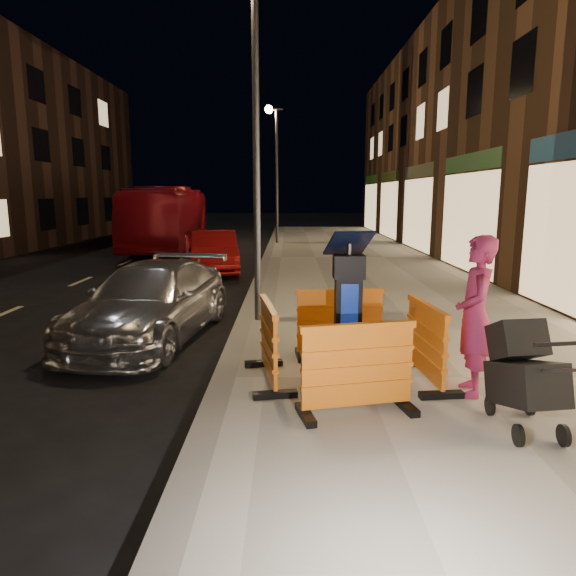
{
  "coord_description": "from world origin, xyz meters",
  "views": [
    {
      "loc": [
        0.82,
        -6.09,
        2.4
      ],
      "look_at": [
        0.8,
        1.0,
        1.1
      ],
      "focal_mm": 32.0,
      "sensor_mm": 36.0,
      "label": 1
    }
  ],
  "objects_px": {
    "car_silver": "(153,338)",
    "bus_doubledecker": "(170,249)",
    "parking_kiosk": "(348,312)",
    "barrier_kerbside": "(269,343)",
    "car_red": "(215,272)",
    "barrier_back": "(340,323)",
    "man": "(475,316)",
    "stroller": "(527,378)",
    "barrier_bldgside": "(426,343)",
    "barrier_front": "(357,369)"
  },
  "relations": [
    {
      "from": "barrier_front",
      "to": "stroller",
      "type": "relative_size",
      "value": 1.21
    },
    {
      "from": "barrier_bldgside",
      "to": "stroller",
      "type": "bearing_deg",
      "value": -159.84
    },
    {
      "from": "car_silver",
      "to": "man",
      "type": "bearing_deg",
      "value": -24.46
    },
    {
      "from": "barrier_bldgside",
      "to": "bus_doubledecker",
      "type": "height_order",
      "value": "bus_doubledecker"
    },
    {
      "from": "barrier_front",
      "to": "car_red",
      "type": "relative_size",
      "value": 0.32
    },
    {
      "from": "man",
      "to": "stroller",
      "type": "relative_size",
      "value": 1.77
    },
    {
      "from": "barrier_back",
      "to": "barrier_kerbside",
      "type": "xyz_separation_m",
      "value": [
        -0.95,
        -0.95,
        0.0
      ]
    },
    {
      "from": "parking_kiosk",
      "to": "car_silver",
      "type": "bearing_deg",
      "value": 133.47
    },
    {
      "from": "stroller",
      "to": "barrier_back",
      "type": "bearing_deg",
      "value": 116.86
    },
    {
      "from": "barrier_front",
      "to": "barrier_kerbside",
      "type": "distance_m",
      "value": 1.34
    },
    {
      "from": "barrier_back",
      "to": "car_red",
      "type": "height_order",
      "value": "barrier_back"
    },
    {
      "from": "parking_kiosk",
      "to": "barrier_back",
      "type": "xyz_separation_m",
      "value": [
        -0.0,
        0.95,
        -0.38
      ]
    },
    {
      "from": "parking_kiosk",
      "to": "barrier_front",
      "type": "relative_size",
      "value": 1.4
    },
    {
      "from": "barrier_back",
      "to": "barrier_bldgside",
      "type": "height_order",
      "value": "same"
    },
    {
      "from": "car_red",
      "to": "man",
      "type": "bearing_deg",
      "value": -76.42
    },
    {
      "from": "parking_kiosk",
      "to": "car_silver",
      "type": "xyz_separation_m",
      "value": [
        -3.02,
        2.43,
        -1.02
      ]
    },
    {
      "from": "barrier_bldgside",
      "to": "man",
      "type": "distance_m",
      "value": 0.72
    },
    {
      "from": "barrier_kerbside",
      "to": "car_silver",
      "type": "distance_m",
      "value": 3.25
    },
    {
      "from": "car_red",
      "to": "barrier_bldgside",
      "type": "bearing_deg",
      "value": -77.69
    },
    {
      "from": "barrier_kerbside",
      "to": "man",
      "type": "relative_size",
      "value": 0.68
    },
    {
      "from": "parking_kiosk",
      "to": "bus_doubledecker",
      "type": "bearing_deg",
      "value": 102.11
    },
    {
      "from": "car_red",
      "to": "stroller",
      "type": "height_order",
      "value": "stroller"
    },
    {
      "from": "barrier_back",
      "to": "bus_doubledecker",
      "type": "xyz_separation_m",
      "value": [
        -6.0,
        15.8,
        -0.63
      ]
    },
    {
      "from": "barrier_bldgside",
      "to": "car_red",
      "type": "relative_size",
      "value": 0.32
    },
    {
      "from": "parking_kiosk",
      "to": "car_silver",
      "type": "relative_size",
      "value": 0.4
    },
    {
      "from": "car_red",
      "to": "bus_doubledecker",
      "type": "bearing_deg",
      "value": 103.77
    },
    {
      "from": "parking_kiosk",
      "to": "man",
      "type": "bearing_deg",
      "value": -23.7
    },
    {
      "from": "barrier_kerbside",
      "to": "stroller",
      "type": "xyz_separation_m",
      "value": [
        2.53,
        -1.3,
        0.03
      ]
    },
    {
      "from": "barrier_bldgside",
      "to": "man",
      "type": "relative_size",
      "value": 0.68
    },
    {
      "from": "car_red",
      "to": "man",
      "type": "relative_size",
      "value": 2.14
    },
    {
      "from": "barrier_kerbside",
      "to": "bus_doubledecker",
      "type": "xyz_separation_m",
      "value": [
        -5.05,
        16.75,
        -0.63
      ]
    },
    {
      "from": "car_silver",
      "to": "bus_doubledecker",
      "type": "xyz_separation_m",
      "value": [
        -2.99,
        14.31,
        0.0
      ]
    },
    {
      "from": "barrier_front",
      "to": "bus_doubledecker",
      "type": "distance_m",
      "value": 18.7
    },
    {
      "from": "barrier_back",
      "to": "bus_doubledecker",
      "type": "height_order",
      "value": "bus_doubledecker"
    },
    {
      "from": "parking_kiosk",
      "to": "barrier_bldgside",
      "type": "height_order",
      "value": "parking_kiosk"
    },
    {
      "from": "car_silver",
      "to": "man",
      "type": "distance_m",
      "value": 5.33
    },
    {
      "from": "parking_kiosk",
      "to": "stroller",
      "type": "bearing_deg",
      "value": -47.06
    },
    {
      "from": "barrier_front",
      "to": "stroller",
      "type": "bearing_deg",
      "value": -25.02
    },
    {
      "from": "parking_kiosk",
      "to": "barrier_front",
      "type": "height_order",
      "value": "parking_kiosk"
    },
    {
      "from": "barrier_front",
      "to": "man",
      "type": "xyz_separation_m",
      "value": [
        1.38,
        0.55,
        0.42
      ]
    },
    {
      "from": "barrier_front",
      "to": "man",
      "type": "distance_m",
      "value": 1.54
    },
    {
      "from": "car_silver",
      "to": "barrier_kerbside",
      "type": "bearing_deg",
      "value": -41.34
    },
    {
      "from": "barrier_back",
      "to": "car_silver",
      "type": "distance_m",
      "value": 3.42
    },
    {
      "from": "car_silver",
      "to": "bus_doubledecker",
      "type": "bearing_deg",
      "value": 110.15
    },
    {
      "from": "barrier_back",
      "to": "barrier_kerbside",
      "type": "relative_size",
      "value": 1.0
    },
    {
      "from": "car_red",
      "to": "bus_doubledecker",
      "type": "relative_size",
      "value": 0.4
    },
    {
      "from": "man",
      "to": "car_red",
      "type": "bearing_deg",
      "value": -144.98
    },
    {
      "from": "parking_kiosk",
      "to": "barrier_kerbside",
      "type": "relative_size",
      "value": 1.4
    },
    {
      "from": "barrier_kerbside",
      "to": "car_red",
      "type": "xyz_separation_m",
      "value": [
        -2.08,
        9.88,
        -0.63
      ]
    },
    {
      "from": "barrier_bldgside",
      "to": "car_red",
      "type": "bearing_deg",
      "value": 16.34
    }
  ]
}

